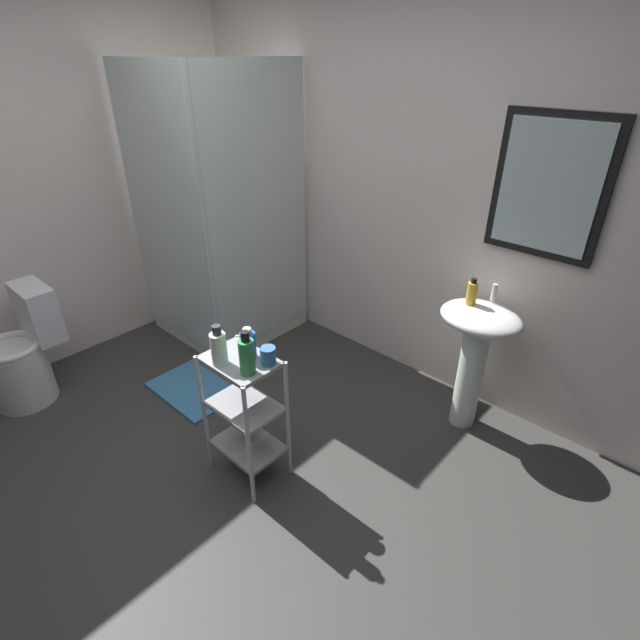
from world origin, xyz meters
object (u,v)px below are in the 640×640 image
Objects in this scene: body_wash_bottle_green at (247,356)px; pedestal_sink at (476,343)px; shampoo_bottle_blue at (248,345)px; lotion_bottle_white at (219,348)px; storage_cart at (245,408)px; rinse_cup at (268,356)px; toilet at (23,356)px; bath_mat at (194,389)px; shower_stall at (224,281)px; hand_soap_bottle at (472,293)px.

pedestal_sink is at bearing 64.81° from body_wash_bottle_green.
lotion_bottle_white is (-0.06, -0.13, 0.02)m from shampoo_bottle_blue.
rinse_cup is (0.13, 0.07, 0.35)m from storage_cart.
pedestal_sink is 1.07× the size of toilet.
body_wash_bottle_green is 0.37× the size of bath_mat.
lotion_bottle_white is (1.53, 0.47, 0.51)m from toilet.
pedestal_sink is 1.35m from storage_cart.
shower_stall is 2.63× the size of toilet.
body_wash_bottle_green is (-0.56, -1.20, 0.26)m from pedestal_sink.
hand_soap_bottle reaches higher than shampoo_bottle_blue.
shower_stall reaches higher than toilet.
rinse_cup is at bearing -113.70° from hand_soap_bottle.
hand_soap_bottle reaches higher than bath_mat.
pedestal_sink is 3.89× the size of lotion_bottle_white.
body_wash_bottle_green is (0.11, -0.04, 0.40)m from storage_cart.
pedestal_sink is 1.45m from lotion_bottle_white.
pedestal_sink is 2.83m from toilet.
lotion_bottle_white is 0.16m from body_wash_bottle_green.
toilet is (-2.25, -1.70, -0.26)m from pedestal_sink.
shower_stall reaches higher than pedestal_sink.
shampoo_bottle_blue is (0.02, 0.04, 0.38)m from storage_cart.
hand_soap_bottle is at bearing 9.20° from shower_stall.
storage_cart is 0.38m from shampoo_bottle_blue.
storage_cart is at bearing -33.94° from shower_stall.
shampoo_bottle_blue is at bearing -165.31° from rinse_cup.
body_wash_bottle_green is at bearing -14.17° from bath_mat.
pedestal_sink is 1.23m from rinse_cup.
shower_stall is 1.68m from body_wash_bottle_green.
hand_soap_bottle is 1.29m from body_wash_bottle_green.
pedestal_sink is at bearing 59.33° from shampoo_bottle_blue.
body_wash_bottle_green reaches higher than rinse_cup.
hand_soap_bottle reaches higher than storage_cart.
shower_stall is 1.44m from toilet.
pedestal_sink reaches higher than bath_mat.
storage_cart is 0.95m from bath_mat.
pedestal_sink is 5.29× the size of hand_soap_bottle.
storage_cart is 3.55× the size of lotion_bottle_white.
rinse_cup reaches higher than pedestal_sink.
shampoo_bottle_blue is 0.12m from rinse_cup.
pedestal_sink is at bearing 63.03° from rinse_cup.
shampoo_bottle_blue reaches higher than storage_cart.
bath_mat is (0.74, 0.74, -0.31)m from toilet.
hand_soap_bottle is 1.26m from shampoo_bottle_blue.
lotion_bottle_white reaches higher than rinse_cup.
shower_stall is 13.05× the size of hand_soap_bottle.
shampoo_bottle_blue reaches higher than pedestal_sink.
rinse_cup is (0.17, 0.15, -0.05)m from lotion_bottle_white.
body_wash_bottle_green is (-0.49, -1.20, -0.04)m from hand_soap_bottle.
storage_cart is (1.57, 0.55, 0.12)m from toilet.
shampoo_bottle_blue is at bearing 64.80° from lotion_bottle_white.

